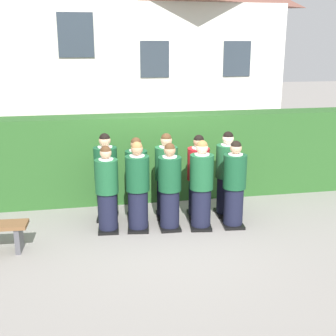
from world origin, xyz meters
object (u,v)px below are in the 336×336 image
Objects in this scene: student_front_row_3 at (201,187)px; student_rear_row_4 at (227,176)px; student_rear_row_2 at (166,178)px; student_front_row_0 at (107,191)px; student_rear_row_1 at (137,181)px; student_front_row_2 at (170,189)px; student_front_row_1 at (138,189)px; student_in_red_blazer at (198,178)px; student_rear_row_0 at (106,179)px; student_front_row_4 at (234,186)px.

student_front_row_3 is 0.84m from student_rear_row_4.
student_front_row_0 is at bearing -158.34° from student_rear_row_2.
student_rear_row_4 is (1.72, -0.12, 0.03)m from student_rear_row_1.
student_front_row_3 is at bearing -6.85° from student_front_row_2.
student_front_row_1 is 1.28m from student_in_red_blazer.
student_rear_row_1 is (-1.07, 0.66, -0.02)m from student_front_row_3.
student_rear_row_1 is at bearing -8.63° from student_rear_row_0.
student_front_row_3 is at bearing -50.33° from student_rear_row_2.
student_rear_row_1 is 0.96× the size of student_rear_row_2.
student_front_row_2 is 0.98× the size of student_front_row_3.
student_front_row_4 is (0.60, -0.04, -0.01)m from student_front_row_3.
student_front_row_0 is at bearing -167.28° from student_in_red_blazer.
student_front_row_4 is at bearing -94.58° from student_rear_row_4.
student_front_row_1 reaches higher than student_front_row_0.
student_front_row_4 is at bearing -5.28° from student_front_row_0.
student_front_row_3 is 0.98× the size of student_rear_row_4.
student_rear_row_4 is at bearing 85.42° from student_front_row_4.
student_rear_row_1 is at bearing 176.25° from student_rear_row_2.
student_rear_row_2 is 1.02× the size of student_in_red_blazer.
student_front_row_3 reaches higher than student_front_row_2.
student_front_row_2 is at bearing -158.61° from student_rear_row_4.
student_front_row_1 is 1.01× the size of student_front_row_4.
student_front_row_3 is 0.57m from student_in_red_blazer.
student_rear_row_2 is 0.61m from student_in_red_blazer.
student_front_row_0 is 1.22m from student_rear_row_2.
student_rear_row_0 reaches higher than student_front_row_3.
student_in_red_blazer reaches higher than student_rear_row_1.
student_rear_row_2 is at bearing 129.67° from student_front_row_3.
student_in_red_blazer is (0.65, 0.50, 0.01)m from student_front_row_2.
student_in_red_blazer is (1.20, 0.43, -0.01)m from student_front_row_1.
student_rear_row_2 is at bearing 174.45° from student_in_red_blazer.
student_front_row_4 is 0.97× the size of student_rear_row_4.
student_front_row_0 is at bearing -139.81° from student_rear_row_1.
student_front_row_4 is 0.97× the size of student_rear_row_2.
student_rear_row_4 is (0.05, 0.57, 0.03)m from student_front_row_4.
student_front_row_3 reaches higher than student_front_row_0.
student_rear_row_4 is at bearing 21.39° from student_front_row_2.
student_in_red_blazer is at bearing -5.55° from student_rear_row_2.
student_front_row_1 reaches higher than student_in_red_blazer.
student_front_row_2 is 0.56m from student_front_row_3.
student_front_row_0 is 0.97× the size of student_front_row_1.
student_front_row_0 is at bearing 175.47° from student_front_row_1.
student_rear_row_0 reaches higher than student_front_row_0.
student_rear_row_1 is at bearing 85.12° from student_front_row_1.
student_front_row_4 is 1.29m from student_rear_row_2.
student_rear_row_2 reaches higher than student_rear_row_1.
student_rear_row_4 is (1.20, 0.47, 0.03)m from student_front_row_2.
student_front_row_4 is 0.96× the size of student_rear_row_0.
student_front_row_0 is at bearing 174.72° from student_front_row_4.
student_front_row_1 is 1.01× the size of student_in_red_blazer.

